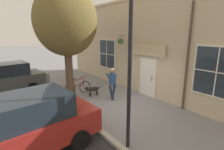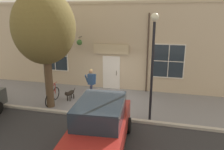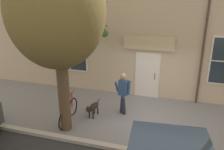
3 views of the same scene
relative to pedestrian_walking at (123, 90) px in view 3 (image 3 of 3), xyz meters
name	(u,v)px [view 3 (image 3 of 3)]	position (x,y,z in m)	size (l,w,h in m)	color
ground_plane	(144,120)	(0.25, 0.89, -1.01)	(90.00, 90.00, 0.00)	gray
storefront_facade	(154,40)	(-2.09, 0.88, 1.66)	(0.95, 18.00, 5.35)	#C6B293
pedestrian_walking	(123,90)	(0.00, 0.00, 0.00)	(0.56, 0.59, 1.69)	#282D47
dog_on_leash	(93,108)	(0.58, -1.05, -0.62)	(1.09, 0.33, 0.61)	black
street_tree_by_curb	(56,14)	(1.67, -1.67, 2.90)	(3.17, 2.86, 5.74)	brown
leaning_bicycle	(69,112)	(1.13, -1.80, -0.63)	(1.73, 0.19, 1.00)	black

